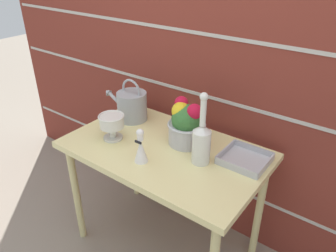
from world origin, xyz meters
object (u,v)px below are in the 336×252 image
(wire_tray, at_px, (245,160))
(watering_can, at_px, (132,105))
(crystal_pedestal_bowl, at_px, (112,123))
(figurine_vase, at_px, (141,148))
(flower_planter, at_px, (186,124))
(glass_decanter, at_px, (202,141))

(wire_tray, bearing_deg, watering_can, 179.39)
(crystal_pedestal_bowl, bearing_deg, wire_tray, 18.85)
(figurine_vase, xyz_separation_m, wire_tray, (0.42, 0.31, -0.06))
(flower_planter, xyz_separation_m, wire_tray, (0.34, 0.03, -0.11))
(crystal_pedestal_bowl, xyz_separation_m, figurine_vase, (0.27, -0.07, -0.02))
(crystal_pedestal_bowl, xyz_separation_m, wire_tray, (0.70, 0.24, -0.09))
(glass_decanter, height_order, figurine_vase, glass_decanter)
(watering_can, xyz_separation_m, crystal_pedestal_bowl, (0.08, -0.25, 0.00))
(flower_planter, height_order, wire_tray, flower_planter)
(figurine_vase, distance_m, wire_tray, 0.53)
(watering_can, height_order, glass_decanter, glass_decanter)
(watering_can, distance_m, flower_planter, 0.43)
(crystal_pedestal_bowl, relative_size, flower_planter, 0.58)
(watering_can, xyz_separation_m, wire_tray, (0.77, -0.01, -0.08))
(watering_can, height_order, wire_tray, watering_can)
(flower_planter, bearing_deg, glass_decanter, -33.66)
(crystal_pedestal_bowl, height_order, flower_planter, flower_planter)
(watering_can, relative_size, glass_decanter, 0.87)
(crystal_pedestal_bowl, bearing_deg, figurine_vase, -14.85)
(crystal_pedestal_bowl, distance_m, wire_tray, 0.74)
(watering_can, bearing_deg, figurine_vase, -42.21)
(crystal_pedestal_bowl, xyz_separation_m, glass_decanter, (0.52, 0.10, 0.03))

